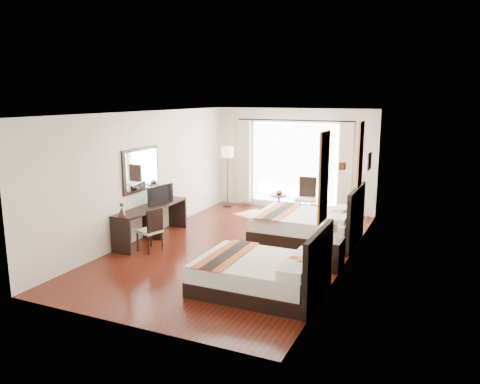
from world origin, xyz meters
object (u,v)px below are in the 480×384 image
at_px(console_desk, 152,223).
at_px(side_table, 279,204).
at_px(vase, 326,241).
at_px(nightstand, 329,254).
at_px(desk_chair, 150,238).
at_px(television, 158,194).
at_px(table_lamp, 331,228).
at_px(floor_lamp, 227,156).
at_px(bed_near, 263,274).
at_px(fruit_bowl, 279,193).
at_px(window_chair, 306,205).
at_px(bed_far, 309,225).

relative_size(console_desk, side_table, 4.10).
xyz_separation_m(vase, console_desk, (-3.99, 0.33, -0.19)).
xyz_separation_m(nightstand, desk_chair, (-3.58, -0.54, 0.00)).
height_order(console_desk, television, television).
relative_size(table_lamp, floor_lamp, 0.21).
relative_size(vase, console_desk, 0.06).
distance_m(bed_near, television, 3.83).
height_order(console_desk, fruit_bowl, console_desk).
xyz_separation_m(side_table, fruit_bowl, (-0.01, 0.03, 0.29)).
bearing_deg(desk_chair, fruit_bowl, -93.36).
bearing_deg(window_chair, bed_far, 14.05).
xyz_separation_m(vase, desk_chair, (-3.56, -0.35, -0.30)).
xyz_separation_m(bed_near, floor_lamp, (-3.12, 5.16, 1.17)).
bearing_deg(side_table, vase, -58.86).
xyz_separation_m(nightstand, console_desk, (-4.01, 0.14, 0.11)).
height_order(bed_far, television, bed_far).
height_order(vase, window_chair, window_chair).
bearing_deg(vase, nightstand, 83.79).
distance_m(desk_chair, floor_lamp, 4.39).
bearing_deg(bed_far, table_lamp, -61.22).
bearing_deg(table_lamp, fruit_bowl, 123.01).
bearing_deg(floor_lamp, vase, -45.32).
height_order(television, side_table, television).
xyz_separation_m(vase, television, (-3.97, 0.59, 0.40)).
bearing_deg(window_chair, table_lamp, 18.81).
bearing_deg(table_lamp, desk_chair, -170.69).
bearing_deg(table_lamp, television, 174.94).
bearing_deg(console_desk, nightstand, -2.05).
xyz_separation_m(desk_chair, floor_lamp, (-0.27, 4.22, 1.19)).
bearing_deg(fruit_bowl, television, -120.43).
xyz_separation_m(table_lamp, side_table, (-2.20, 3.37, -0.48)).
height_order(table_lamp, console_desk, table_lamp).
bearing_deg(nightstand, bed_far, 117.94).
relative_size(vase, floor_lamp, 0.08).
distance_m(desk_chair, side_table, 4.19).
distance_m(bed_far, table_lamp, 1.76).
bearing_deg(floor_lamp, window_chair, -6.95).
height_order(fruit_bowl, window_chair, window_chair).
height_order(table_lamp, fruit_bowl, table_lamp).
height_order(bed_far, desk_chair, bed_far).
distance_m(nightstand, side_table, 4.07).
relative_size(desk_chair, fruit_bowl, 4.41).
relative_size(floor_lamp, window_chair, 1.65).
bearing_deg(television, bed_near, -106.68).
bearing_deg(floor_lamp, console_desk, -92.70).
xyz_separation_m(bed_far, nightstand, (0.82, -1.55, -0.05)).
relative_size(desk_chair, side_table, 1.68).
bearing_deg(nightstand, floor_lamp, 136.27).
height_order(nightstand, fruit_bowl, fruit_bowl).
distance_m(nightstand, console_desk, 4.02).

